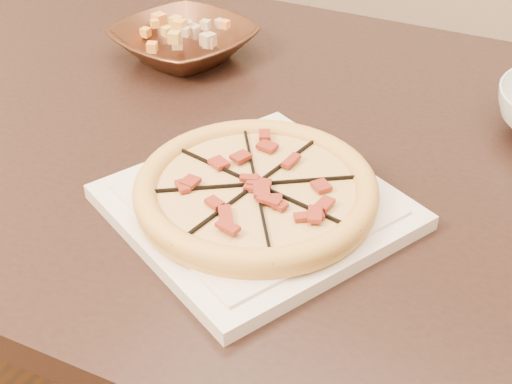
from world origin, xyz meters
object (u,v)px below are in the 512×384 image
dining_table (259,191)px  pizza (256,189)px  plate (256,206)px  bronze_bowl (184,43)px

dining_table → pizza: bearing=-61.4°
plate → bronze_bowl: 0.42m
plate → pizza: size_ratio=1.38×
dining_table → pizza: (0.09, -0.16, 0.14)m
dining_table → pizza: size_ratio=5.20×
pizza → dining_table: bearing=118.6°
dining_table → plate: bearing=-61.4°
pizza → bronze_bowl: size_ratio=1.31×
dining_table → bronze_bowl: 0.28m
dining_table → plate: plate is taller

